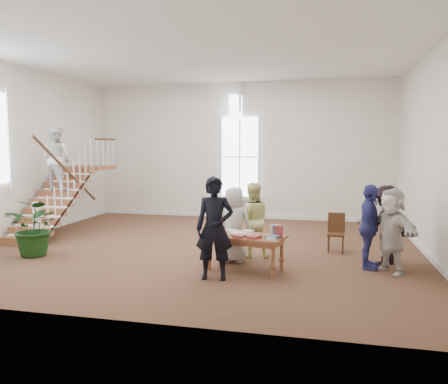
% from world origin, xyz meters
% --- Properties ---
extents(ground, '(10.00, 10.00, 0.00)m').
position_xyz_m(ground, '(0.00, 0.00, 0.00)').
color(ground, '#4C321E').
rests_on(ground, ground).
extents(room_shell, '(10.49, 10.00, 10.00)m').
position_xyz_m(room_shell, '(-0.00, 4.39, 0.40)').
color(room_shell, silver).
rests_on(room_shell, ground).
extents(staircase, '(1.10, 4.10, 2.92)m').
position_xyz_m(staircase, '(-4.34, 0.75, 1.62)').
color(staircase, brown).
rests_on(staircase, ground).
extents(library_table, '(1.61, 1.02, 0.76)m').
position_xyz_m(library_table, '(1.28, -1.70, 0.62)').
color(library_table, brown).
rests_on(library_table, ground).
extents(police_officer, '(0.74, 0.54, 1.87)m').
position_xyz_m(police_officer, '(0.84, -2.35, 0.93)').
color(police_officer, black).
rests_on(police_officer, ground).
extents(elderly_woman, '(0.82, 0.59, 1.57)m').
position_xyz_m(elderly_woman, '(0.94, -1.10, 0.79)').
color(elderly_woman, beige).
rests_on(elderly_woman, ground).
extents(person_yellow, '(0.92, 0.79, 1.63)m').
position_xyz_m(person_yellow, '(1.24, -0.60, 0.81)').
color(person_yellow, '#F3F098').
rests_on(person_yellow, ground).
extents(woman_cluster_a, '(0.59, 1.04, 1.67)m').
position_xyz_m(woman_cluster_a, '(3.62, -1.03, 0.84)').
color(woman_cluster_a, navy).
rests_on(woman_cluster_a, ground).
extents(woman_cluster_b, '(1.20, 1.09, 1.62)m').
position_xyz_m(woman_cluster_b, '(4.00, -0.58, 0.81)').
color(woman_cluster_b, black).
rests_on(woman_cluster_b, ground).
extents(woman_cluster_c, '(1.27, 1.52, 1.63)m').
position_xyz_m(woman_cluster_c, '(4.00, -1.23, 0.82)').
color(woman_cluster_c, beige).
rests_on(woman_cluster_c, ground).
extents(floor_plant, '(1.17, 1.03, 1.27)m').
position_xyz_m(floor_plant, '(-3.40, -1.60, 0.64)').
color(floor_plant, '#133611').
rests_on(floor_plant, ground).
extents(side_chair, '(0.40, 0.40, 0.89)m').
position_xyz_m(side_chair, '(3.04, 0.28, 0.49)').
color(side_chair, '#3D1D10').
rests_on(side_chair, ground).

